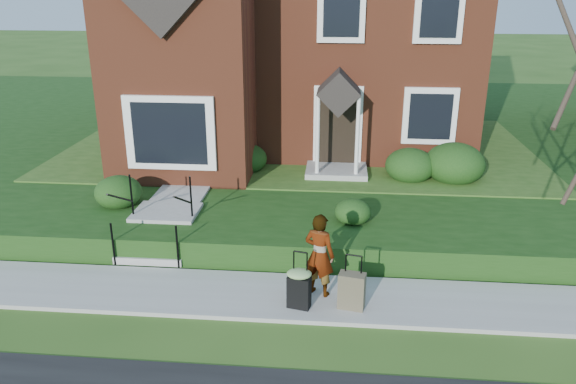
# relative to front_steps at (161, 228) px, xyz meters

# --- Properties ---
(ground) EXTENTS (120.00, 120.00, 0.00)m
(ground) POSITION_rel_front_steps_xyz_m (2.50, -1.84, -0.47)
(ground) COLOR #2D5119
(ground) RESTS_ON ground
(sidewalk) EXTENTS (60.00, 1.60, 0.08)m
(sidewalk) POSITION_rel_front_steps_xyz_m (2.50, -1.84, -0.43)
(sidewalk) COLOR #9E9B93
(sidewalk) RESTS_ON ground
(terrace) EXTENTS (44.00, 20.00, 0.60)m
(terrace) POSITION_rel_front_steps_xyz_m (6.50, 9.06, -0.17)
(terrace) COLOR #173A0F
(terrace) RESTS_ON ground
(walkway) EXTENTS (1.20, 6.00, 0.06)m
(walkway) POSITION_rel_front_steps_xyz_m (0.00, 3.16, 0.16)
(walkway) COLOR #9E9B93
(walkway) RESTS_ON terrace
(front_steps) EXTENTS (1.40, 2.02, 1.50)m
(front_steps) POSITION_rel_front_steps_xyz_m (0.00, 0.00, 0.00)
(front_steps) COLOR #9E9B93
(front_steps) RESTS_ON ground
(foundation_shrubs) EXTENTS (9.85, 4.26, 1.08)m
(foundation_shrubs) POSITION_rel_front_steps_xyz_m (2.93, 3.08, 0.59)
(foundation_shrubs) COLOR black
(foundation_shrubs) RESTS_ON terrace
(woman) EXTENTS (0.67, 0.57, 1.55)m
(woman) POSITION_rel_front_steps_xyz_m (3.45, -1.73, 0.38)
(woman) COLOR #999999
(woman) RESTS_ON sidewalk
(suitcase_black) EXTENTS (0.50, 0.44, 1.04)m
(suitcase_black) POSITION_rel_front_steps_xyz_m (3.13, -2.22, 0.01)
(suitcase_black) COLOR black
(suitcase_black) RESTS_ON sidewalk
(suitcase_olive) EXTENTS (0.49, 0.34, 0.98)m
(suitcase_olive) POSITION_rel_front_steps_xyz_m (4.03, -2.16, -0.07)
(suitcase_olive) COLOR brown
(suitcase_olive) RESTS_ON sidewalk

